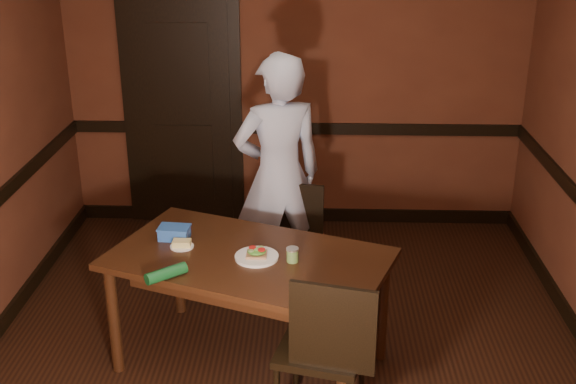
# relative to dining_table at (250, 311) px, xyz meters

# --- Properties ---
(floor) EXTENTS (4.00, 4.50, 0.01)m
(floor) POSITION_rel_dining_table_xyz_m (0.23, 0.03, -0.39)
(floor) COLOR black
(floor) RESTS_ON ground
(wall_back) EXTENTS (4.00, 0.02, 2.70)m
(wall_back) POSITION_rel_dining_table_xyz_m (0.23, 2.28, 0.96)
(wall_back) COLOR #5A2C1B
(wall_back) RESTS_ON ground
(dado_back) EXTENTS (4.00, 0.03, 0.10)m
(dado_back) POSITION_rel_dining_table_xyz_m (0.23, 2.27, 0.51)
(dado_back) COLOR black
(dado_back) RESTS_ON ground
(baseboard_back) EXTENTS (4.00, 0.03, 0.12)m
(baseboard_back) POSITION_rel_dining_table_xyz_m (0.23, 2.27, -0.33)
(baseboard_back) COLOR black
(baseboard_back) RESTS_ON ground
(door) EXTENTS (1.05, 0.07, 2.20)m
(door) POSITION_rel_dining_table_xyz_m (-0.77, 2.25, 0.70)
(door) COLOR black
(door) RESTS_ON ground
(dining_table) EXTENTS (1.89, 1.47, 0.78)m
(dining_table) POSITION_rel_dining_table_xyz_m (0.00, 0.00, 0.00)
(dining_table) COLOR black
(dining_table) RESTS_ON floor
(chair_far) EXTENTS (0.46, 0.46, 0.87)m
(chair_far) POSITION_rel_dining_table_xyz_m (0.30, 0.81, 0.04)
(chair_far) COLOR black
(chair_far) RESTS_ON floor
(chair_near) EXTENTS (0.56, 0.56, 0.99)m
(chair_near) POSITION_rel_dining_table_xyz_m (0.45, -0.52, 0.10)
(chair_near) COLOR black
(chair_near) RESTS_ON floor
(person) EXTENTS (0.77, 0.63, 1.83)m
(person) POSITION_rel_dining_table_xyz_m (0.13, 1.03, 0.52)
(person) COLOR silver
(person) RESTS_ON floor
(sandwich_plate) EXTENTS (0.27, 0.27, 0.07)m
(sandwich_plate) POSITION_rel_dining_table_xyz_m (0.05, -0.03, 0.41)
(sandwich_plate) COLOR white
(sandwich_plate) RESTS_ON dining_table
(sauce_jar) EXTENTS (0.08, 0.08, 0.09)m
(sauce_jar) POSITION_rel_dining_table_xyz_m (0.27, -0.06, 0.43)
(sauce_jar) COLOR #658F45
(sauce_jar) RESTS_ON dining_table
(cheese_saucer) EXTENTS (0.15, 0.15, 0.05)m
(cheese_saucer) POSITION_rel_dining_table_xyz_m (-0.43, 0.11, 0.41)
(cheese_saucer) COLOR white
(cheese_saucer) RESTS_ON dining_table
(food_tub) EXTENTS (0.21, 0.15, 0.08)m
(food_tub) POSITION_rel_dining_table_xyz_m (-0.49, 0.23, 0.43)
(food_tub) COLOR blue
(food_tub) RESTS_ON dining_table
(wrapped_veg) EXTENTS (0.24, 0.21, 0.07)m
(wrapped_veg) POSITION_rel_dining_table_xyz_m (-0.45, -0.30, 0.42)
(wrapped_veg) COLOR #12481F
(wrapped_veg) RESTS_ON dining_table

